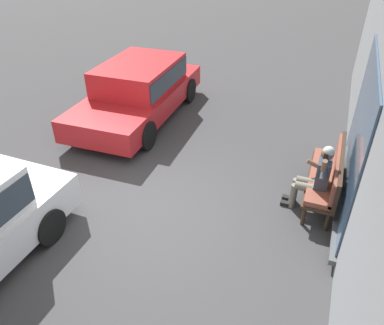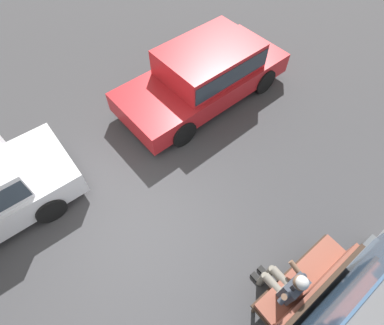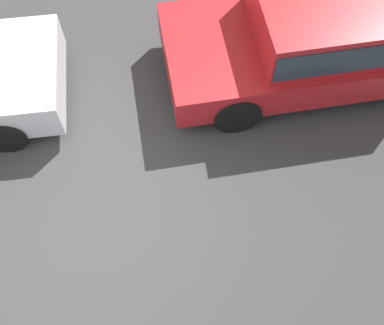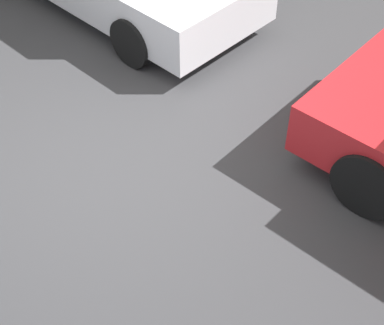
{
  "view_description": "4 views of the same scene",
  "coord_description": "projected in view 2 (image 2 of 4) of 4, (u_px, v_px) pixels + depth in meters",
  "views": [
    {
      "loc": [
        4.48,
        2.6,
        4.49
      ],
      "look_at": [
        -0.69,
        0.57,
        0.85
      ],
      "focal_mm": 35.0,
      "sensor_mm": 36.0,
      "label": 1
    },
    {
      "loc": [
        0.58,
        2.6,
        5.7
      ],
      "look_at": [
        -1.38,
        0.15,
        1.17
      ],
      "focal_mm": 28.0,
      "sensor_mm": 36.0,
      "label": 2
    },
    {
      "loc": [
        -0.95,
        2.6,
        5.96
      ],
      "look_at": [
        -1.29,
        0.06,
        1.21
      ],
      "focal_mm": 45.0,
      "sensor_mm": 36.0,
      "label": 3
    },
    {
      "loc": [
        -3.39,
        2.6,
        4.22
      ],
      "look_at": [
        -1.12,
        0.19,
        0.88
      ],
      "focal_mm": 55.0,
      "sensor_mm": 36.0,
      "label": 4
    }
  ],
  "objects": [
    {
      "name": "ground_plane",
      "position": [
        134.0,
        226.0,
        6.05
      ],
      "size": [
        60.0,
        60.0,
        0.0
      ],
      "primitive_type": "plane",
      "color": "#38383A"
    },
    {
      "name": "parked_car_near",
      "position": [
        206.0,
        71.0,
        7.57
      ],
      "size": [
        4.62,
        2.11,
        1.44
      ],
      "color": "red",
      "rests_on": "ground_plane"
    },
    {
      "name": "person_on_phone",
      "position": [
        286.0,
        285.0,
        4.74
      ],
      "size": [
        0.73,
        0.74,
        1.33
      ],
      "color": "#6B665B",
      "rests_on": "ground_plane"
    },
    {
      "name": "bench",
      "position": [
        310.0,
        283.0,
        4.88
      ],
      "size": [
        1.92,
        0.55,
        0.99
      ],
      "color": "#332319",
      "rests_on": "ground_plane"
    }
  ]
}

